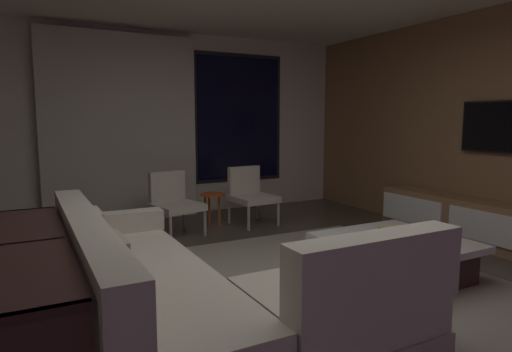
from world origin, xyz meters
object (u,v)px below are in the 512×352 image
side_stool (212,200)px  mounted_tv (504,127)px  sectional_couch (190,295)px  coffee_table (394,257)px  accent_chair_near_window (250,192)px  console_table_behind_couch (33,296)px  media_console (504,229)px  book_stack_on_coffee_table (394,231)px  accent_chair_by_curtain (173,200)px

side_stool → mounted_tv: size_ratio=0.45×
sectional_couch → coffee_table: size_ratio=2.16×
coffee_table → side_stool: size_ratio=2.52×
coffee_table → accent_chair_near_window: accent_chair_near_window is taller
side_stool → console_table_behind_couch: bearing=-130.1°
media_console → mounted_tv: size_ratio=3.06×
book_stack_on_coffee_table → console_table_behind_couch: size_ratio=0.14×
book_stack_on_coffee_table → media_console: 1.55m
accent_chair_by_curtain → side_stool: accent_chair_by_curtain is taller
coffee_table → side_stool: bearing=106.5°
sectional_couch → side_stool: size_ratio=5.43×
sectional_couch → accent_chair_near_window: sectional_couch is taller
sectional_couch → side_stool: (1.27, 2.72, 0.08)m
mounted_tv → console_table_behind_couch: 4.83m
sectional_couch → console_table_behind_couch: sectional_couch is taller
book_stack_on_coffee_table → accent_chair_by_curtain: (-1.38, 2.34, 0.04)m
coffee_table → mounted_tv: (1.80, 0.22, 1.16)m
accent_chair_by_curtain → media_console: 3.80m
accent_chair_by_curtain → media_console: size_ratio=0.25×
accent_chair_near_window → console_table_behind_couch: bearing=-136.9°
book_stack_on_coffee_table → sectional_couch: bearing=-172.3°
media_console → console_table_behind_couch: bearing=-179.0°
coffee_table → mounted_tv: mounted_tv is taller
accent_chair_by_curtain → media_console: (2.92, -2.42, -0.18)m
accent_chair_near_window → mounted_tv: (1.99, -2.28, 0.92)m
sectional_couch → book_stack_on_coffee_table: (2.10, 0.28, 0.11)m
coffee_table → console_table_behind_couch: (-2.93, -0.06, 0.23)m
side_stool → media_console: media_console is taller
book_stack_on_coffee_table → accent_chair_near_window: 2.42m
book_stack_on_coffee_table → accent_chair_near_window: bearing=96.6°
sectional_couch → media_console: 3.64m
sectional_couch → mounted_tv: 3.98m
coffee_table → side_stool: side_stool is taller
book_stack_on_coffee_table → side_stool: side_stool is taller
coffee_table → book_stack_on_coffee_table: (0.09, 0.10, 0.21)m
side_stool → mounted_tv: 3.58m
coffee_table → accent_chair_near_window: bearing=94.3°
accent_chair_by_curtain → media_console: bearing=-39.7°
sectional_couch → mounted_tv: (3.82, 0.40, 1.06)m
accent_chair_near_window → sectional_couch: bearing=-124.1°
coffee_table → mounted_tv: 2.16m
sectional_couch → console_table_behind_couch: 0.93m
mounted_tv → book_stack_on_coffee_table: bearing=-176.0°
accent_chair_near_window → mounted_tv: size_ratio=0.77×
accent_chair_by_curtain → console_table_behind_couch: accent_chair_by_curtain is taller
accent_chair_near_window → side_stool: bearing=177.3°
mounted_tv → accent_chair_near_window: bearing=131.1°
media_console → mounted_tv: 1.13m
coffee_table → media_console: media_console is taller
coffee_table → media_console: size_ratio=0.37×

